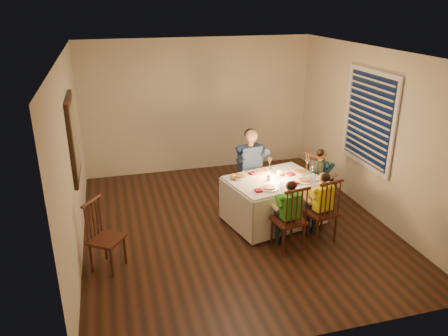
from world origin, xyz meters
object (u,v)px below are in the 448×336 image
object	(u,v)px
dining_table	(274,191)
chair_near_left	(287,248)
chair_near_right	(318,239)
chair_end	(317,208)
adult	(250,203)
chair_adult	(250,203)
serving_bowl	(239,178)
child_teal	(317,208)
child_yellow	(318,239)
child_green	(287,248)
chair_extra	(110,267)

from	to	relation	value
dining_table	chair_near_left	bearing A→B (deg)	-109.72
chair_near_right	chair_end	world-z (taller)	same
chair_end	adult	bearing A→B (deg)	43.06
chair_adult	serving_bowl	world-z (taller)	serving_bowl
chair_end	child_teal	size ratio (longest dim) A/B	0.94
child_yellow	child_green	bearing A→B (deg)	-0.50
chair_adult	chair_near_right	distance (m)	1.52
adult	child_green	distance (m)	1.50
chair_adult	chair_near_left	world-z (taller)	same
chair_near_left	child_teal	xyz separation A→B (m)	(0.98, 1.02, 0.00)
chair_end	child_yellow	xyz separation A→B (m)	(-0.44, -0.91, 0.00)
chair_near_right	serving_bowl	xyz separation A→B (m)	(-0.97, 0.82, 0.75)
chair_adult	adult	world-z (taller)	adult
dining_table	chair_adult	xyz separation A→B (m)	(-0.14, 0.71, -0.51)
child_teal	serving_bowl	xyz separation A→B (m)	(-1.41, -0.09, 0.75)
chair_near_right	child_yellow	bearing A→B (deg)	180.00
chair_near_right	child_green	size ratio (longest dim) A/B	0.95
child_green	child_teal	xyz separation A→B (m)	(0.98, 1.02, 0.00)
chair_end	child_green	bearing A→B (deg)	114.43
chair_end	child_green	xyz separation A→B (m)	(-0.98, -1.02, 0.00)
chair_end	serving_bowl	size ratio (longest dim) A/B	4.84
chair_end	child_green	size ratio (longest dim) A/B	0.95
chair_extra	chair_near_left	bearing A→B (deg)	-59.38
chair_end	serving_bowl	world-z (taller)	serving_bowl
dining_table	chair_extra	xyz separation A→B (m)	(-2.51, -0.62, -0.51)
chair_near_right	child_yellow	world-z (taller)	child_yellow
dining_table	chair_near_right	distance (m)	0.97
child_green	dining_table	bearing A→B (deg)	-105.64
chair_extra	child_yellow	world-z (taller)	child_yellow
chair_near_left	chair_end	xyz separation A→B (m)	(0.98, 1.02, 0.00)
child_green	child_yellow	xyz separation A→B (m)	(0.54, 0.10, 0.00)
chair_adult	child_yellow	xyz separation A→B (m)	(0.58, -1.40, 0.00)
serving_bowl	chair_near_left	bearing A→B (deg)	-64.88
child_green	serving_bowl	size ratio (longest dim) A/B	5.07
chair_adult	child_yellow	world-z (taller)	child_yellow
chair_near_left	child_teal	size ratio (longest dim) A/B	0.94
chair_near_right	serving_bowl	distance (m)	1.48
dining_table	child_green	xyz separation A→B (m)	(-0.09, -0.79, -0.51)
chair_near_right	serving_bowl	bearing A→B (deg)	-51.71
dining_table	chair_near_left	world-z (taller)	dining_table
chair_adult	serving_bowl	distance (m)	1.02
chair_extra	adult	bearing A→B (deg)	-26.06
chair_extra	adult	distance (m)	2.72
dining_table	child_green	world-z (taller)	dining_table
dining_table	child_teal	distance (m)	1.05
chair_extra	child_green	world-z (taller)	child_green
chair_near_left	serving_bowl	world-z (taller)	serving_bowl
chair_near_left	child_green	bearing A→B (deg)	-99.05
child_yellow	child_teal	xyz separation A→B (m)	(0.44, 0.91, 0.00)
adult	child_teal	bearing A→B (deg)	-34.60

